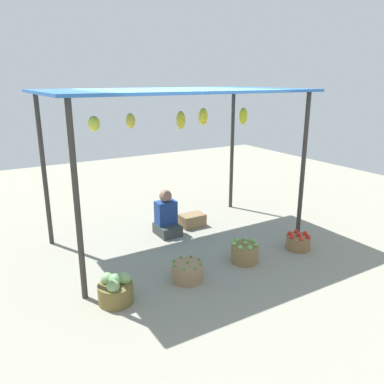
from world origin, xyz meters
name	(u,v)px	position (x,y,z in m)	size (l,w,h in m)	color
ground_plane	(177,240)	(0.00, 0.00, 0.00)	(14.00, 14.00, 0.00)	gray
market_stall_structure	(175,102)	(0.00, 0.00, 2.22)	(3.87, 2.17, 2.40)	#38332D
vendor_person	(167,217)	(-0.01, 0.33, 0.30)	(0.36, 0.44, 0.78)	#39403D
basket_cabbages	(116,290)	(-1.50, -1.23, 0.16)	(0.42, 0.42, 0.37)	brown
basket_green_chilies	(188,272)	(-0.50, -1.21, 0.12)	(0.41, 0.41, 0.27)	#957554
basket_green_apples	(245,252)	(0.47, -1.17, 0.14)	(0.39, 0.39, 0.33)	olive
basket_red_tomatoes	(298,242)	(1.46, -1.26, 0.11)	(0.37, 0.37, 0.27)	olive
wooden_crate_near_vendor	(192,220)	(0.55, 0.42, 0.11)	(0.44, 0.29, 0.22)	olive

